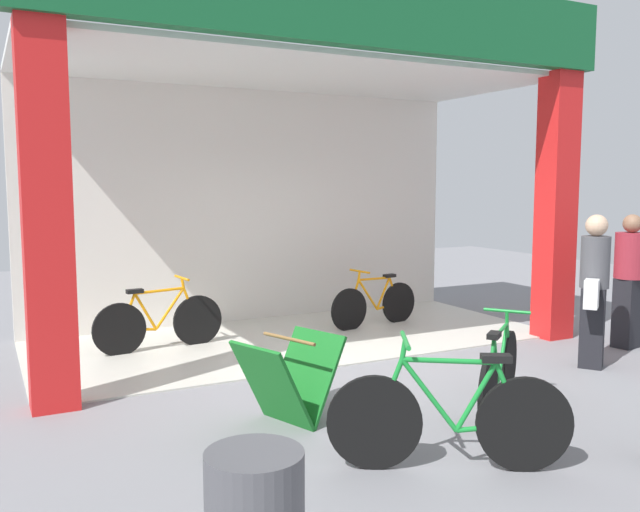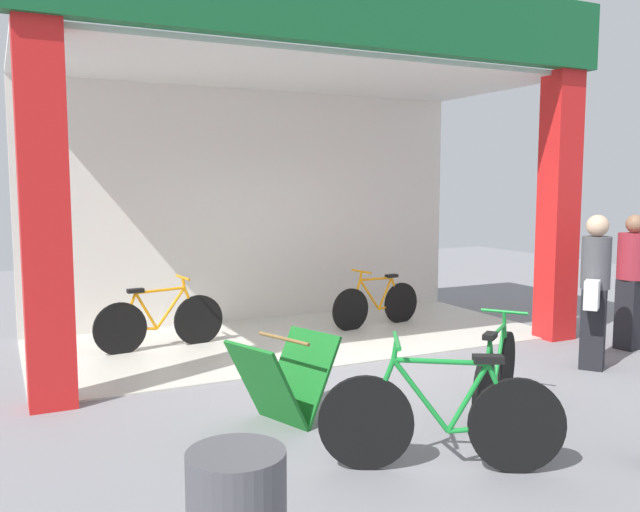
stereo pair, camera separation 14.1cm
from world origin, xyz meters
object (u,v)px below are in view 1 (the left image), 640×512
object	(u,v)px
bicycle_inside_0	(159,322)
pedestrian_1	(594,290)
bicycle_parked_0	(450,418)
sandwich_board_sign	(289,380)
pedestrian_2	(630,278)
bicycle_parked_1	(499,371)
bicycle_inside_1	(375,304)

from	to	relation	value
bicycle_inside_0	pedestrian_1	size ratio (longest dim) A/B	0.95
bicycle_parked_0	sandwich_board_sign	xyz separation A→B (m)	(-0.61, 1.36, -0.01)
sandwich_board_sign	bicycle_inside_0	bearing A→B (deg)	97.29
bicycle_inside_0	pedestrian_1	distance (m)	4.97
pedestrian_2	sandwich_board_sign	bearing A→B (deg)	-174.19
bicycle_parked_1	sandwich_board_sign	distance (m)	1.89
bicycle_inside_0	bicycle_parked_0	size ratio (longest dim) A/B	1.05
bicycle_parked_1	pedestrian_1	size ratio (longest dim) A/B	0.75
bicycle_inside_0	bicycle_inside_1	xyz separation A→B (m)	(3.00, -0.05, -0.02)
bicycle_parked_0	pedestrian_2	world-z (taller)	pedestrian_2
bicycle_inside_0	sandwich_board_sign	xyz separation A→B (m)	(0.37, -2.92, 0.02)
bicycle_parked_0	pedestrian_1	world-z (taller)	pedestrian_1
bicycle_inside_1	sandwich_board_sign	world-z (taller)	bicycle_inside_1
bicycle_inside_1	pedestrian_1	world-z (taller)	pedestrian_1
bicycle_parked_1	sandwich_board_sign	size ratio (longest dim) A/B	1.33
bicycle_inside_1	bicycle_parked_1	size ratio (longest dim) A/B	1.18
bicycle_inside_1	bicycle_parked_0	distance (m)	4.69
pedestrian_1	bicycle_inside_0	bearing A→B (deg)	144.41
sandwich_board_sign	pedestrian_2	size ratio (longest dim) A/B	0.58
bicycle_inside_0	bicycle_parked_1	bearing A→B (deg)	-57.71
bicycle_parked_0	pedestrian_2	size ratio (longest dim) A/B	0.93
sandwich_board_sign	pedestrian_2	xyz separation A→B (m)	(4.79, 0.49, 0.48)
bicycle_parked_0	pedestrian_2	bearing A→B (deg)	23.82
bicycle_inside_0	sandwich_board_sign	size ratio (longest dim) A/B	1.68
bicycle_inside_0	bicycle_inside_1	world-z (taller)	bicycle_inside_0
bicycle_parked_1	pedestrian_1	xyz separation A→B (m)	(1.84, 0.58, 0.52)
bicycle_inside_0	sandwich_board_sign	distance (m)	2.95
sandwich_board_sign	bicycle_inside_1	bearing A→B (deg)	47.57
bicycle_inside_0	pedestrian_2	world-z (taller)	pedestrian_2
bicycle_parked_0	bicycle_inside_1	bearing A→B (deg)	64.55
bicycle_parked_0	pedestrian_2	xyz separation A→B (m)	(4.18, 1.85, 0.47)
bicycle_parked_0	sandwich_board_sign	bearing A→B (deg)	114.35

